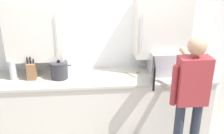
{
  "coord_description": "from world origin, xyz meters",
  "views": [
    {
      "loc": [
        -0.12,
        -2.33,
        2.36
      ],
      "look_at": [
        0.15,
        0.81,
        1.1
      ],
      "focal_mm": 41.18,
      "sensor_mm": 36.0,
      "label": 1
    }
  ],
  "objects": [
    {
      "name": "knife_block",
      "position": [
        -0.9,
        0.87,
        1.06
      ],
      "size": [
        0.11,
        0.15,
        0.31
      ],
      "color": "brown",
      "rests_on": "counter_unit"
    },
    {
      "name": "microwave_oven",
      "position": [
        0.93,
        0.89,
        1.11
      ],
      "size": [
        0.64,
        0.74,
        0.32
      ],
      "color": "#B7BABF",
      "rests_on": "counter_unit"
    },
    {
      "name": "wooden_spoon",
      "position": [
        0.47,
        0.91,
        0.96
      ],
      "size": [
        0.22,
        0.21,
        0.02
      ],
      "color": "tan",
      "rests_on": "counter_unit"
    },
    {
      "name": "counter_unit",
      "position": [
        0.0,
        0.86,
        0.47
      ],
      "size": [
        3.05,
        0.65,
        0.95
      ],
      "color": "beige",
      "rests_on": "ground_plane"
    },
    {
      "name": "back_wall_tiled",
      "position": [
        0.0,
        1.17,
        1.39
      ],
      "size": [
        3.82,
        0.44,
        2.65
      ],
      "color": "white",
      "rests_on": "ground_plane"
    },
    {
      "name": "person_figure",
      "position": [
        0.96,
        0.12,
        1.01
      ],
      "size": [
        0.44,
        0.59,
        1.68
      ],
      "color": "#282D3D",
      "rests_on": "ground_plane"
    },
    {
      "name": "stock_pot",
      "position": [
        -0.55,
        0.85,
        1.06
      ],
      "size": [
        0.33,
        0.23,
        0.25
      ],
      "color": "#2D2D33",
      "rests_on": "counter_unit"
    },
    {
      "name": "thermos_flask",
      "position": [
        -1.15,
        0.86,
        1.08
      ],
      "size": [
        0.09,
        0.09,
        0.27
      ],
      "color": "#B7BABF",
      "rests_on": "counter_unit"
    }
  ]
}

